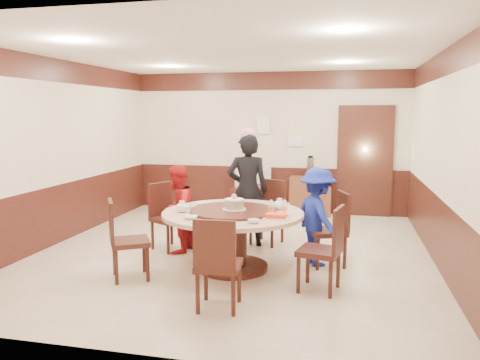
% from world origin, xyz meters
% --- Properties ---
extents(room, '(6.00, 6.04, 2.84)m').
position_xyz_m(room, '(0.01, 0.01, 1.08)').
color(room, beige).
rests_on(room, ground).
extents(banquet_table, '(1.79, 1.79, 0.78)m').
position_xyz_m(banquet_table, '(0.17, -0.73, 0.53)').
color(banquet_table, '#3D1813').
rests_on(banquet_table, ground).
extents(chair_0, '(0.57, 0.57, 0.97)m').
position_xyz_m(chair_0, '(1.36, -0.29, 0.30)').
color(chair_0, '#3D1813').
rests_on(chair_0, ground).
extents(chair_1, '(0.55, 0.56, 0.97)m').
position_xyz_m(chair_1, '(0.40, 0.56, 0.30)').
color(chair_1, '#3D1813').
rests_on(chair_1, ground).
extents(chair_2, '(0.60, 0.60, 0.97)m').
position_xyz_m(chair_2, '(-0.97, -0.05, 0.30)').
color(chair_2, '#3D1813').
rests_on(chair_2, ground).
extents(chair_3, '(0.61, 0.60, 0.97)m').
position_xyz_m(chair_3, '(-0.98, -1.34, 0.30)').
color(chair_3, '#3D1813').
rests_on(chair_3, ground).
extents(chair_4, '(0.47, 0.48, 0.97)m').
position_xyz_m(chair_4, '(0.32, -1.96, 0.30)').
color(chair_4, '#3D1813').
rests_on(chair_4, ground).
extents(chair_5, '(0.53, 0.52, 0.97)m').
position_xyz_m(chair_5, '(1.31, -1.23, 0.30)').
color(chair_5, '#3D1813').
rests_on(chair_5, ground).
extents(person_standing, '(0.68, 0.52, 1.68)m').
position_xyz_m(person_standing, '(0.12, 0.40, 0.84)').
color(person_standing, black).
rests_on(person_standing, ground).
extents(person_red, '(0.54, 0.66, 1.26)m').
position_xyz_m(person_red, '(-0.78, -0.17, 0.63)').
color(person_red, red).
rests_on(person_red, ground).
extents(person_blue, '(0.87, 0.96, 1.29)m').
position_xyz_m(person_blue, '(1.20, -0.30, 0.65)').
color(person_blue, '#182699').
rests_on(person_blue, ground).
extents(birthday_cake, '(0.30, 0.30, 0.20)m').
position_xyz_m(birthday_cake, '(0.19, -0.73, 0.85)').
color(birthday_cake, white).
rests_on(birthday_cake, banquet_table).
extents(teapot_left, '(0.17, 0.15, 0.13)m').
position_xyz_m(teapot_left, '(-0.45, -0.89, 0.81)').
color(teapot_left, white).
rests_on(teapot_left, banquet_table).
extents(teapot_right, '(0.17, 0.15, 0.13)m').
position_xyz_m(teapot_right, '(0.73, -0.46, 0.81)').
color(teapot_right, white).
rests_on(teapot_right, banquet_table).
extents(bowl_0, '(0.15, 0.15, 0.04)m').
position_xyz_m(bowl_0, '(-0.35, -0.38, 0.77)').
color(bowl_0, white).
rests_on(bowl_0, banquet_table).
extents(bowl_1, '(0.14, 0.14, 0.04)m').
position_xyz_m(bowl_1, '(0.55, -1.28, 0.77)').
color(bowl_1, white).
rests_on(bowl_1, banquet_table).
extents(bowl_2, '(0.16, 0.16, 0.04)m').
position_xyz_m(bowl_2, '(-0.21, -1.24, 0.77)').
color(bowl_2, white).
rests_on(bowl_2, banquet_table).
extents(bowl_3, '(0.13, 0.13, 0.04)m').
position_xyz_m(bowl_3, '(0.85, -0.89, 0.77)').
color(bowl_3, white).
rests_on(bowl_3, banquet_table).
extents(bowl_4, '(0.15, 0.15, 0.04)m').
position_xyz_m(bowl_4, '(-0.49, -0.63, 0.77)').
color(bowl_4, white).
rests_on(bowl_4, banquet_table).
extents(saucer_near, '(0.18, 0.18, 0.01)m').
position_xyz_m(saucer_near, '(-0.08, -1.38, 0.76)').
color(saucer_near, white).
rests_on(saucer_near, banquet_table).
extents(saucer_far, '(0.18, 0.18, 0.01)m').
position_xyz_m(saucer_far, '(0.62, -0.23, 0.76)').
color(saucer_far, white).
rests_on(saucer_far, banquet_table).
extents(shrimp_platter, '(0.30, 0.20, 0.06)m').
position_xyz_m(shrimp_platter, '(0.77, -1.02, 0.78)').
color(shrimp_platter, white).
rests_on(shrimp_platter, banquet_table).
extents(bottle_0, '(0.06, 0.06, 0.16)m').
position_xyz_m(bottle_0, '(0.66, -0.77, 0.83)').
color(bottle_0, white).
rests_on(bottle_0, banquet_table).
extents(bottle_1, '(0.06, 0.06, 0.16)m').
position_xyz_m(bottle_1, '(0.82, -0.72, 0.83)').
color(bottle_1, white).
rests_on(bottle_1, banquet_table).
extents(tv_stand, '(0.85, 0.45, 0.50)m').
position_xyz_m(tv_stand, '(-0.27, 2.75, 0.25)').
color(tv_stand, '#3D1813').
rests_on(tv_stand, ground).
extents(television, '(0.74, 0.23, 0.42)m').
position_xyz_m(television, '(-0.27, 2.75, 0.71)').
color(television, gray).
rests_on(television, tv_stand).
extents(side_cabinet, '(0.80, 0.40, 0.75)m').
position_xyz_m(side_cabinet, '(0.89, 2.78, 0.38)').
color(side_cabinet, brown).
rests_on(side_cabinet, ground).
extents(thermos, '(0.15, 0.15, 0.38)m').
position_xyz_m(thermos, '(0.87, 2.78, 0.94)').
color(thermos, silver).
rests_on(thermos, side_cabinet).
extents(notice_left, '(0.25, 0.00, 0.35)m').
position_xyz_m(notice_left, '(-0.10, 2.96, 1.75)').
color(notice_left, white).
rests_on(notice_left, room).
extents(notice_right, '(0.30, 0.00, 0.22)m').
position_xyz_m(notice_right, '(0.55, 2.96, 1.45)').
color(notice_right, white).
rests_on(notice_right, room).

